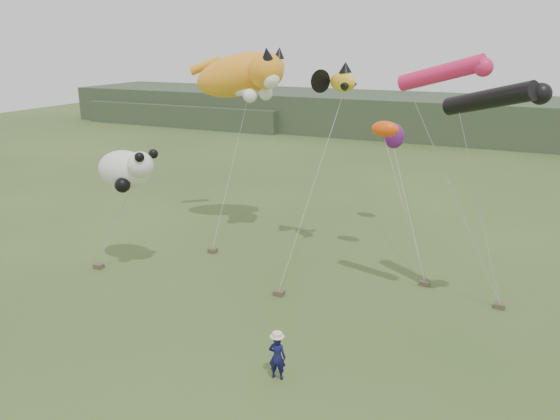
# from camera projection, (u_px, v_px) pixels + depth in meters

# --- Properties ---
(ground) EXTENTS (120.00, 120.00, 0.00)m
(ground) POSITION_uv_depth(u_px,v_px,m) (265.00, 348.00, 17.69)
(ground) COLOR #385123
(ground) RESTS_ON ground
(headland) EXTENTS (90.00, 13.00, 4.00)m
(headland) POSITION_uv_depth(u_px,v_px,m) (424.00, 117.00, 57.22)
(headland) COLOR #2D3D28
(headland) RESTS_ON ground
(festival_attendant) EXTENTS (0.56, 0.40, 1.41)m
(festival_attendant) POSITION_uv_depth(u_px,v_px,m) (277.00, 357.00, 15.93)
(festival_attendant) COLOR #111241
(festival_attendant) RESTS_ON ground
(sandbag_anchors) EXTENTS (16.65, 4.43, 0.20)m
(sandbag_anchors) POSITION_uv_depth(u_px,v_px,m) (294.00, 278.00, 22.70)
(sandbag_anchors) COLOR brown
(sandbag_anchors) RESTS_ON ground
(cat_kite) EXTENTS (5.93, 3.58, 2.97)m
(cat_kite) POSITION_uv_depth(u_px,v_px,m) (245.00, 75.00, 26.23)
(cat_kite) COLOR orange
(cat_kite) RESTS_ON ground
(fish_kite) EXTENTS (2.76, 1.82, 1.33)m
(fish_kite) POSITION_uv_depth(u_px,v_px,m) (333.00, 81.00, 23.11)
(fish_kite) COLOR yellow
(fish_kite) RESTS_ON ground
(tube_kites) EXTENTS (4.87, 2.63, 2.19)m
(tube_kites) POSITION_uv_depth(u_px,v_px,m) (478.00, 88.00, 17.65)
(tube_kites) COLOR black
(tube_kites) RESTS_ON ground
(panda_kite) EXTENTS (2.84, 1.84, 1.77)m
(panda_kite) POSITION_uv_depth(u_px,v_px,m) (127.00, 169.00, 22.63)
(panda_kite) COLOR white
(panda_kite) RESTS_ON ground
(misc_kites) EXTENTS (1.73, 5.27, 2.03)m
(misc_kites) POSITION_uv_depth(u_px,v_px,m) (391.00, 134.00, 26.13)
(misc_kites) COLOR #FF4F0D
(misc_kites) RESTS_ON ground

